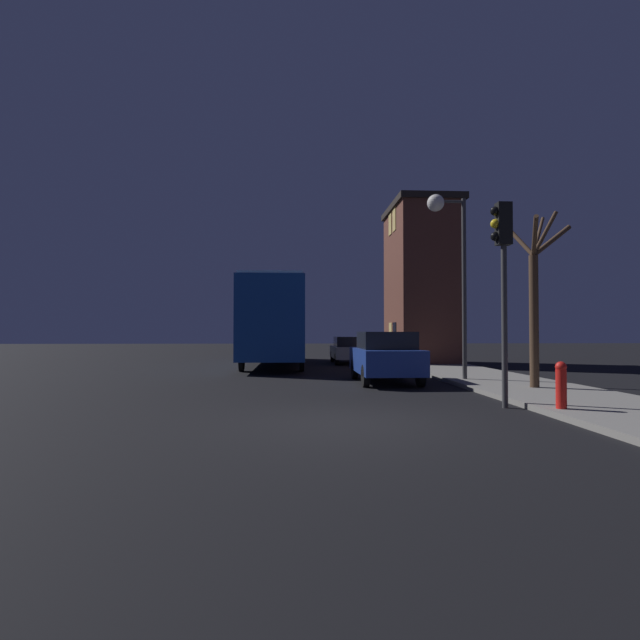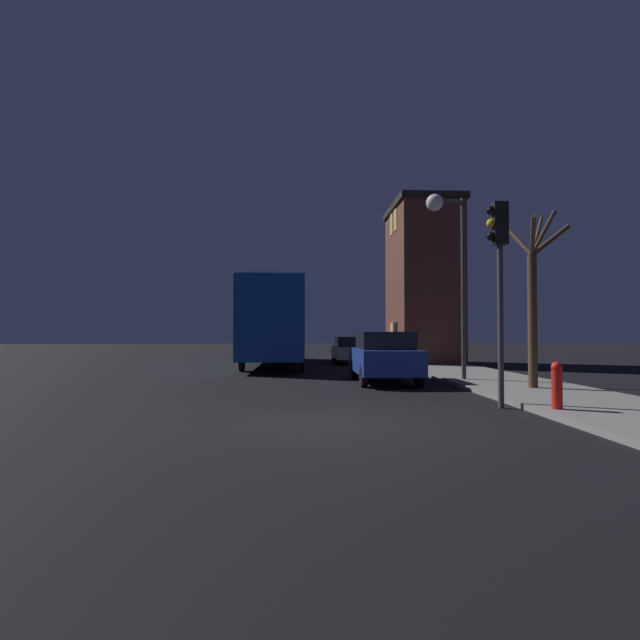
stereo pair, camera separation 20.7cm
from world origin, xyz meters
name	(u,v)px [view 2 (the right image)]	position (x,y,z in m)	size (l,w,h in m)	color
ground_plane	(343,422)	(0.00, 0.00, 0.00)	(120.00, 120.00, 0.00)	black
sidewalk	(640,416)	(5.42, 0.00, 0.06)	(3.22, 60.00, 0.12)	slate
brick_building	(423,282)	(5.47, 15.95, 4.10)	(3.16, 5.08, 7.92)	brown
streetlamp	(447,237)	(3.88, 6.62, 4.58)	(1.24, 0.54, 5.82)	#38383A
traffic_light	(499,260)	(3.42, 1.45, 3.11)	(0.43, 0.24, 4.33)	#38383A
bare_tree	(534,295)	(5.49, 4.18, 2.57)	(1.81, 2.21, 4.73)	#473323
bus	(276,317)	(-1.85, 15.25, 2.30)	(2.62, 11.73, 3.88)	#194793
car_near_lane	(384,356)	(1.90, 6.75, 0.83)	(1.79, 3.98, 1.60)	navy
car_mid_lane	(352,349)	(1.97, 16.49, 0.71)	(1.87, 4.08, 1.35)	beige
fire_hydrant	(557,384)	(4.16, 0.53, 0.60)	(0.21, 0.21, 0.91)	red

